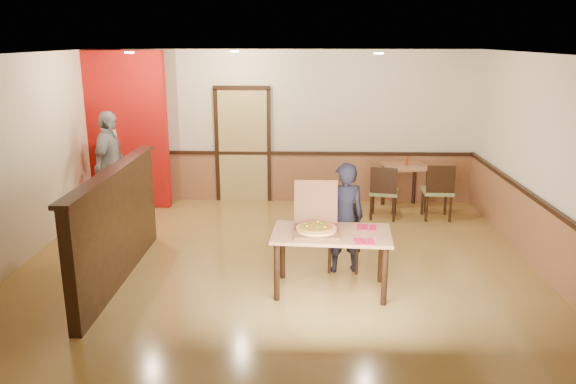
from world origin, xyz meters
The scene contains 27 objects.
floor centered at (0.00, 0.00, 0.00)m, with size 7.00×7.00×0.00m, color #B08944.
ceiling centered at (0.00, 0.00, 2.80)m, with size 7.00×7.00×0.00m, color black.
wall_back centered at (0.00, 3.50, 1.40)m, with size 7.00×7.00×0.00m, color beige.
wall_left centered at (-3.50, 0.00, 1.40)m, with size 7.00×7.00×0.00m, color beige.
wall_right centered at (3.50, 0.00, 1.40)m, with size 7.00×7.00×0.00m, color beige.
wainscot_back centered at (0.00, 3.47, 0.45)m, with size 7.00×0.04×0.90m, color #8F5939.
chair_rail_back centered at (0.00, 3.45, 0.92)m, with size 7.00×0.06×0.06m, color black.
wainscot_right centered at (3.47, 0.00, 0.45)m, with size 0.04×7.00×0.90m, color #8F5939.
chair_rail_right centered at (3.45, 0.00, 0.92)m, with size 0.06×7.00×0.06m, color black.
back_door centered at (-0.80, 3.46, 1.05)m, with size 0.90×0.06×2.10m, color tan.
booth_partition centered at (-2.00, -0.20, 0.74)m, with size 0.20×3.10×1.44m.
red_accent_panel centered at (-2.90, 3.00, 1.40)m, with size 1.60×0.20×2.78m, color #A80F0C.
spot_a centered at (-2.30, 1.80, 2.78)m, with size 0.14×0.14×0.02m, color beige.
spot_b centered at (-0.80, 2.50, 2.78)m, with size 0.14×0.14×0.02m, color beige.
spot_c centered at (1.40, 1.50, 2.78)m, with size 0.14×0.14×0.02m, color beige.
main_table centered at (0.68, -0.47, 0.65)m, with size 1.46×0.90×0.75m.
diner_chair centered at (0.88, 0.29, 0.47)m, with size 0.45×0.45×0.87m.
side_chair_left centered at (1.69, 2.39, 0.51)m, with size 0.54×0.54×0.93m.
side_chair_right centered at (2.60, 2.38, 0.53)m, with size 0.49×0.49×0.97m.
side_table centered at (2.16, 3.00, 0.63)m, with size 0.89×0.89×0.81m.
diner centered at (0.87, 0.14, 0.74)m, with size 0.54×0.35×1.48m, color black.
passerby centered at (-2.93, 2.32, 0.92)m, with size 1.08×0.45×1.84m, color gray.
pizza_box centered at (0.50, -0.45, 0.83)m, with size 0.54×0.63×0.56m.
pizza centered at (0.50, -0.51, 0.81)m, with size 0.48×0.48×0.03m, color #EEA856.
napkin_near centered at (1.04, -0.78, 0.76)m, with size 0.23×0.23×0.01m.
napkin_far centered at (1.11, -0.28, 0.76)m, with size 0.26×0.26×0.01m.
condiment centered at (2.16, 3.00, 0.88)m, with size 0.06×0.06×0.15m, color brown.
Camera 1 is at (0.35, -6.81, 3.00)m, focal length 35.00 mm.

